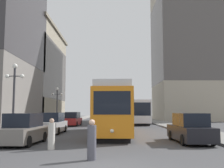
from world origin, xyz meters
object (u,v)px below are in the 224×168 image
object	(u,v)px
parked_car_left_mid	(53,124)
parked_car_right_far	(191,129)
parked_car_left_far	(24,130)
lamp_post_left_near	(15,88)
pedestrian_crossing_far	(52,135)
parked_car_left_near	(73,119)
transit_bus	(139,111)
streetcar	(117,109)
pedestrian_crossing_near	(92,141)
lamp_post_left_far	(58,100)

from	to	relation	value
parked_car_left_mid	parked_car_right_far	size ratio (longest dim) A/B	1.05
parked_car_left_far	lamp_post_left_near	distance (m)	4.78
parked_car_left_mid	pedestrian_crossing_far	world-z (taller)	parked_car_left_mid
parked_car_left_far	lamp_post_left_near	world-z (taller)	lamp_post_left_near
parked_car_left_near	parked_car_left_mid	bearing A→B (deg)	-86.64
transit_bus	parked_car_left_far	world-z (taller)	transit_bus
streetcar	pedestrian_crossing_near	size ratio (longest dim) A/B	8.96
pedestrian_crossing_far	pedestrian_crossing_near	bearing A→B (deg)	-169.30
parked_car_left_near	lamp_post_left_far	distance (m)	3.35
parked_car_left_mid	pedestrian_crossing_near	distance (m)	13.44
streetcar	lamp_post_left_far	bearing A→B (deg)	125.82
parked_car_left_near	pedestrian_crossing_far	distance (m)	21.82
parked_car_right_far	lamp_post_left_far	world-z (taller)	lamp_post_left_far
parked_car_left_mid	parked_car_left_far	xyz separation A→B (m)	(0.00, -7.65, -0.00)
parked_car_right_far	lamp_post_left_far	bearing A→B (deg)	-56.65
pedestrian_crossing_far	parked_car_right_far	bearing A→B (deg)	-97.57
parked_car_left_near	pedestrian_crossing_near	distance (m)	24.98
transit_bus	parked_car_left_far	size ratio (longest dim) A/B	2.71
streetcar	transit_bus	xyz separation A→B (m)	(3.63, 17.24, -0.15)
pedestrian_crossing_near	lamp_post_left_far	distance (m)	24.52
parked_car_right_far	parked_car_left_far	size ratio (longest dim) A/B	1.08
pedestrian_crossing_far	parked_car_left_mid	bearing A→B (deg)	-15.28
lamp_post_left_near	lamp_post_left_far	size ratio (longest dim) A/B	1.08
parked_car_right_far	lamp_post_left_far	distance (m)	21.59
parked_car_left_mid	parked_car_left_far	size ratio (longest dim) A/B	1.13
parked_car_left_near	parked_car_right_far	distance (m)	21.34
pedestrian_crossing_near	parked_car_left_far	bearing A→B (deg)	-0.58
transit_bus	parked_car_right_far	xyz separation A→B (m)	(0.88, -23.41, -1.10)
parked_car_right_far	pedestrian_crossing_near	world-z (taller)	parked_car_right_far
pedestrian_crossing_near	lamp_post_left_near	distance (m)	10.93
parked_car_left_near	lamp_post_left_far	world-z (taller)	lamp_post_left_far
streetcar	parked_car_left_far	bearing A→B (deg)	-126.25
parked_car_left_far	lamp_post_left_far	xyz separation A→B (m)	(-1.90, 18.50, 2.56)
streetcar	pedestrian_crossing_far	distance (m)	9.83
parked_car_left_far	transit_bus	bearing A→B (deg)	72.26
lamp_post_left_far	parked_car_left_mid	bearing A→B (deg)	-80.07
parked_car_right_far	pedestrian_crossing_far	world-z (taller)	parked_car_right_far
streetcar	parked_car_left_far	world-z (taller)	streetcar
parked_car_left_mid	pedestrian_crossing_near	size ratio (longest dim) A/B	3.10
streetcar	pedestrian_crossing_near	distance (m)	12.10
transit_bus	pedestrian_crossing_far	bearing A→B (deg)	-103.84
parked_car_left_mid	transit_bus	bearing A→B (deg)	61.26
transit_bus	pedestrian_crossing_far	size ratio (longest dim) A/B	7.59
parked_car_left_mid	parked_car_right_far	distance (m)	12.25
parked_car_left_near	lamp_post_left_far	xyz separation A→B (m)	(-1.90, -1.04, 2.56)
parked_car_left_mid	pedestrian_crossing_near	bearing A→B (deg)	-70.09
streetcar	parked_car_left_far	xyz separation A→B (m)	(-5.62, -6.94, -1.26)
pedestrian_crossing_near	lamp_post_left_far	world-z (taller)	lamp_post_left_far
parked_car_left_far	parked_car_right_far	bearing A→B (deg)	7.52
transit_bus	parked_car_left_near	size ratio (longest dim) A/B	2.48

